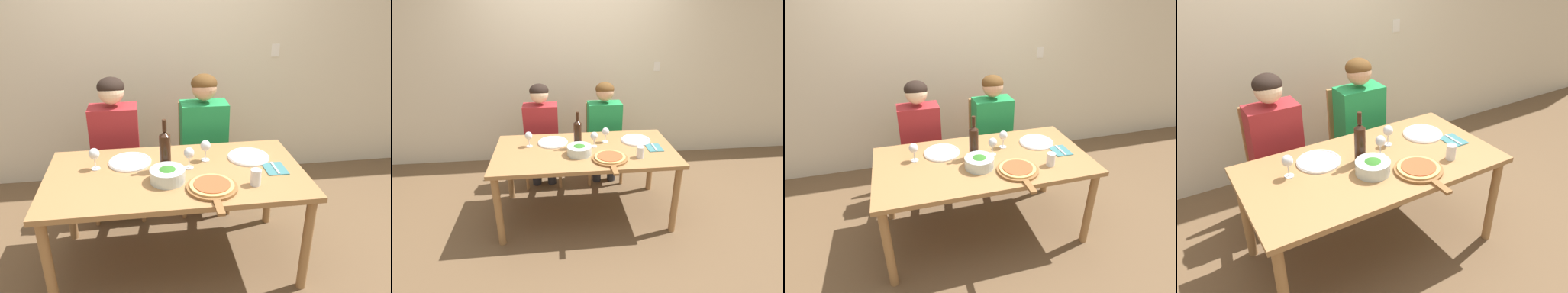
% 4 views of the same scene
% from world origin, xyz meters
% --- Properties ---
extents(ground_plane, '(40.00, 40.00, 0.00)m').
position_xyz_m(ground_plane, '(0.00, 0.00, 0.00)').
color(ground_plane, brown).
extents(back_wall, '(10.00, 0.06, 2.70)m').
position_xyz_m(back_wall, '(0.00, 1.39, 1.35)').
color(back_wall, beige).
rests_on(back_wall, ground).
extents(dining_table, '(1.69, 0.87, 0.72)m').
position_xyz_m(dining_table, '(0.00, 0.00, 0.64)').
color(dining_table, '#9E7042').
rests_on(dining_table, ground).
extents(chair_left, '(0.42, 0.42, 0.91)m').
position_xyz_m(chair_left, '(-0.43, 0.79, 0.48)').
color(chair_left, '#9E7042').
rests_on(chair_left, ground).
extents(chair_right, '(0.42, 0.42, 0.91)m').
position_xyz_m(chair_right, '(0.30, 0.79, 0.48)').
color(chair_right, '#9E7042').
rests_on(chair_right, ground).
extents(person_woman, '(0.47, 0.51, 1.20)m').
position_xyz_m(person_woman, '(-0.43, 0.68, 0.72)').
color(person_woman, '#28282D').
rests_on(person_woman, ground).
extents(person_man, '(0.47, 0.51, 1.20)m').
position_xyz_m(person_man, '(0.30, 0.68, 0.72)').
color(person_man, '#28282D').
rests_on(person_man, ground).
extents(wine_bottle, '(0.07, 0.07, 0.35)m').
position_xyz_m(wine_bottle, '(-0.06, 0.05, 0.87)').
color(wine_bottle, black).
rests_on(wine_bottle, dining_table).
extents(broccoli_bowl, '(0.22, 0.22, 0.09)m').
position_xyz_m(broccoli_bowl, '(-0.06, -0.11, 0.77)').
color(broccoli_bowl, silver).
rests_on(broccoli_bowl, dining_table).
extents(dinner_plate_left, '(0.29, 0.29, 0.02)m').
position_xyz_m(dinner_plate_left, '(-0.30, 0.19, 0.73)').
color(dinner_plate_left, white).
rests_on(dinner_plate_left, dining_table).
extents(dinner_plate_right, '(0.29, 0.29, 0.02)m').
position_xyz_m(dinner_plate_right, '(0.53, 0.15, 0.73)').
color(dinner_plate_right, white).
rests_on(dinner_plate_right, dining_table).
extents(pizza_on_board, '(0.31, 0.45, 0.04)m').
position_xyz_m(pizza_on_board, '(0.20, -0.25, 0.74)').
color(pizza_on_board, brown).
rests_on(pizza_on_board, dining_table).
extents(wine_glass_left, '(0.07, 0.07, 0.15)m').
position_xyz_m(wine_glass_left, '(-0.53, 0.13, 0.83)').
color(wine_glass_left, silver).
rests_on(wine_glass_left, dining_table).
extents(wine_glass_right, '(0.07, 0.07, 0.15)m').
position_xyz_m(wine_glass_right, '(0.22, 0.15, 0.83)').
color(wine_glass_right, silver).
rests_on(wine_glass_right, dining_table).
extents(wine_glass_centre, '(0.07, 0.07, 0.15)m').
position_xyz_m(wine_glass_centre, '(0.09, 0.05, 0.83)').
color(wine_glass_centre, silver).
rests_on(wine_glass_centre, dining_table).
extents(water_tumbler, '(0.07, 0.07, 0.10)m').
position_xyz_m(water_tumbler, '(0.47, -0.23, 0.78)').
color(water_tumbler, silver).
rests_on(water_tumbler, dining_table).
extents(fork_on_napkin, '(0.14, 0.18, 0.01)m').
position_xyz_m(fork_on_napkin, '(0.66, -0.04, 0.73)').
color(fork_on_napkin, '#387075').
rests_on(fork_on_napkin, dining_table).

